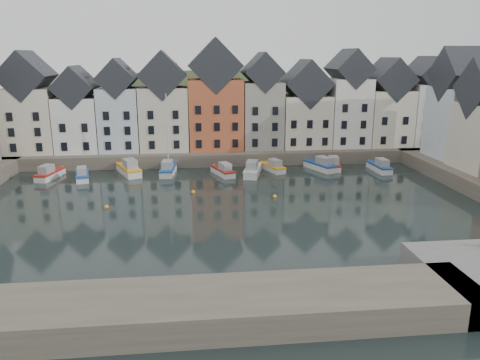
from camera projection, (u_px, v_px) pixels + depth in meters
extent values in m
plane|color=black|center=(230.00, 212.00, 52.36)|extent=(260.00, 260.00, 0.00)
cube|color=#514A3E|center=(215.00, 151.00, 80.92)|extent=(90.00, 16.00, 2.00)
cube|color=#514A3E|center=(104.00, 314.00, 29.94)|extent=(50.00, 6.00, 2.00)
ellipsoid|color=#27341A|center=(210.00, 208.00, 110.80)|extent=(153.60, 70.40, 64.00)
sphere|color=black|center=(142.00, 96.00, 97.58)|extent=(5.77, 5.77, 5.77)
sphere|color=black|center=(311.00, 94.00, 111.20)|extent=(5.27, 5.27, 5.27)
sphere|color=black|center=(349.00, 97.00, 105.70)|extent=(5.07, 5.07, 5.07)
sphere|color=black|center=(272.00, 98.00, 104.84)|extent=(5.01, 5.01, 5.01)
sphere|color=black|center=(34.00, 105.00, 101.11)|extent=(3.94, 3.94, 3.94)
sphere|color=black|center=(326.00, 94.00, 111.10)|extent=(5.21, 5.21, 5.21)
sphere|color=black|center=(216.00, 95.00, 106.74)|extent=(5.45, 5.45, 5.45)
sphere|color=black|center=(385.00, 102.00, 100.84)|extent=(4.49, 4.49, 4.49)
cube|color=#ECE1C6|center=(32.00, 120.00, 74.40)|extent=(7.67, 8.00, 10.07)
cube|color=black|center=(27.00, 76.00, 72.61)|extent=(7.67, 8.16, 7.67)
cube|color=white|center=(79.00, 124.00, 75.35)|extent=(6.56, 8.00, 8.61)
cube|color=black|center=(76.00, 87.00, 73.82)|extent=(6.56, 8.16, 6.56)
cube|color=silver|center=(120.00, 119.00, 75.85)|extent=(6.20, 8.00, 10.02)
cube|color=black|center=(118.00, 78.00, 74.15)|extent=(6.20, 8.16, 6.20)
cube|color=beige|center=(165.00, 118.00, 76.58)|extent=(7.70, 8.00, 10.08)
cube|color=black|center=(163.00, 75.00, 74.78)|extent=(7.70, 8.16, 7.70)
cube|color=#C05B37|center=(215.00, 114.00, 77.29)|extent=(8.69, 8.00, 11.28)
cube|color=black|center=(215.00, 66.00, 75.28)|extent=(8.69, 8.16, 8.69)
cube|color=gray|center=(261.00, 115.00, 78.16)|extent=(6.43, 8.00, 10.78)
cube|color=black|center=(262.00, 72.00, 76.35)|extent=(6.43, 8.16, 6.43)
cube|color=beige|center=(304.00, 121.00, 79.21)|extent=(7.88, 8.00, 8.56)
cube|color=black|center=(305.00, 83.00, 77.60)|extent=(7.88, 8.16, 7.88)
cube|color=white|center=(346.00, 112.00, 79.62)|extent=(6.50, 8.00, 11.27)
cube|color=black|center=(349.00, 69.00, 77.75)|extent=(6.50, 8.16, 6.50)
cube|color=#ECE1C6|center=(385.00, 117.00, 80.60)|extent=(7.23, 8.00, 9.32)
cube|color=black|center=(388.00, 79.00, 78.93)|extent=(7.23, 8.16, 7.23)
cube|color=white|center=(423.00, 114.00, 81.19)|extent=(6.18, 8.00, 10.32)
cube|color=black|center=(427.00, 75.00, 79.46)|extent=(6.18, 8.16, 6.18)
cube|color=silver|center=(460.00, 123.00, 69.88)|extent=(7.47, 8.00, 10.38)
cube|color=black|center=(466.00, 74.00, 68.02)|extent=(7.62, 8.00, 8.00)
sphere|color=orange|center=(193.00, 192.00, 59.59)|extent=(0.50, 0.50, 0.50)
sphere|color=orange|center=(275.00, 196.00, 57.75)|extent=(0.50, 0.50, 0.50)
sphere|color=orange|center=(106.00, 207.00, 53.75)|extent=(0.50, 0.50, 0.50)
cube|color=silver|center=(50.00, 176.00, 66.92)|extent=(3.03, 6.05, 1.06)
cube|color=#A42317|center=(50.00, 172.00, 66.77)|extent=(3.15, 6.18, 0.24)
cube|color=gray|center=(46.00, 169.00, 65.79)|extent=(1.85, 2.57, 1.16)
cube|color=silver|center=(82.00, 177.00, 66.26)|extent=(2.77, 5.68, 1.00)
cube|color=navy|center=(82.00, 173.00, 66.12)|extent=(2.89, 5.81, 0.23)
cube|color=gray|center=(82.00, 171.00, 65.23)|extent=(1.71, 2.41, 1.09)
cube|color=silver|center=(129.00, 171.00, 69.23)|extent=(4.42, 7.00, 1.23)
cube|color=orange|center=(128.00, 167.00, 69.06)|extent=(4.58, 7.17, 0.28)
cube|color=gray|center=(130.00, 164.00, 68.02)|extent=(2.48, 3.09, 1.35)
cube|color=silver|center=(168.00, 171.00, 69.33)|extent=(2.36, 6.25, 1.12)
cube|color=navy|center=(168.00, 167.00, 69.17)|extent=(2.47, 6.38, 0.25)
cube|color=gray|center=(167.00, 165.00, 68.13)|extent=(1.63, 2.56, 1.22)
cylinder|color=silver|center=(167.00, 132.00, 68.44)|extent=(0.14, 0.14, 11.20)
cube|color=silver|center=(223.00, 173.00, 68.74)|extent=(3.37, 5.73, 1.01)
cube|color=#A42317|center=(223.00, 169.00, 68.60)|extent=(3.49, 5.87, 0.23)
cube|color=gray|center=(225.00, 167.00, 67.73)|extent=(1.94, 2.50, 1.10)
cube|color=silver|center=(253.00, 172.00, 68.80)|extent=(3.49, 6.70, 1.18)
cube|color=silver|center=(253.00, 168.00, 68.63)|extent=(3.63, 6.85, 0.27)
cube|color=gray|center=(252.00, 165.00, 67.55)|extent=(2.10, 2.87, 1.28)
cube|color=silver|center=(272.00, 169.00, 71.16)|extent=(3.43, 5.59, 0.98)
cube|color=orange|center=(272.00, 165.00, 71.02)|extent=(3.55, 5.72, 0.22)
cube|color=gray|center=(275.00, 163.00, 70.19)|extent=(1.94, 2.45, 1.07)
cube|color=silver|center=(320.00, 167.00, 71.89)|extent=(3.96, 6.32, 1.11)
cube|color=navy|center=(320.00, 163.00, 71.73)|extent=(4.10, 6.47, 0.25)
cube|color=gray|center=(324.00, 161.00, 70.80)|extent=(2.22, 2.78, 1.22)
cube|color=silver|center=(332.00, 166.00, 72.67)|extent=(2.59, 5.99, 1.06)
cube|color=#A42317|center=(333.00, 163.00, 72.52)|extent=(2.70, 6.12, 0.24)
cube|color=gray|center=(334.00, 160.00, 71.54)|extent=(1.69, 2.50, 1.16)
cube|color=silver|center=(379.00, 169.00, 71.15)|extent=(2.00, 5.79, 1.05)
cube|color=navy|center=(379.00, 165.00, 71.00)|extent=(2.10, 5.91, 0.24)
cube|color=gray|center=(382.00, 163.00, 70.03)|extent=(1.45, 2.35, 1.14)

